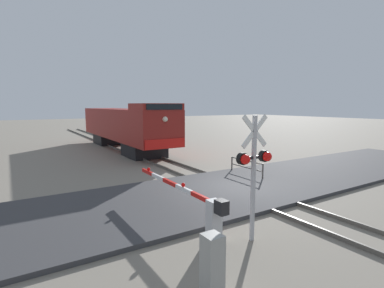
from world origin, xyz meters
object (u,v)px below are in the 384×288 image
Objects in this scene: locomotive at (125,125)px; crossing_gate at (201,207)px; guard_railing at (246,166)px; crossing_signal at (254,165)px; utility_cabinet at (212,266)px.

crossing_gate is (-3.91, -17.97, -1.31)m from locomotive.
locomotive is at bearing 99.56° from guard_railing.
crossing_gate reaches higher than guard_railing.
locomotive is at bearing 77.73° from crossing_gate.
crossing_signal is (-2.90, -19.21, 0.11)m from locomotive.
crossing_gate is 4.23× the size of utility_cabinet.
crossing_gate is at bearing -142.99° from guard_railing.
utility_cabinet is (-5.43, -20.69, -1.47)m from locomotive.
locomotive reaches higher than crossing_gate.
guard_railing is at bearing 43.77° from utility_cabinet.
crossing_signal reaches higher than utility_cabinet.
crossing_gate is 3.12m from utility_cabinet.
crossing_gate is (-1.01, 1.24, -1.42)m from crossing_signal.
guard_railing is at bearing -80.44° from locomotive.
crossing_gate is 7.71m from guard_railing.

